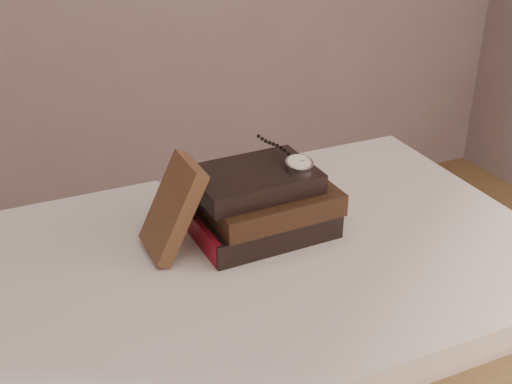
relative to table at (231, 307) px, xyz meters
name	(u,v)px	position (x,y,z in m)	size (l,w,h in m)	color
table	(231,307)	(0.00, 0.00, 0.00)	(1.00, 0.60, 0.75)	silver
book_stack	(262,204)	(0.08, 0.05, 0.14)	(0.23, 0.16, 0.11)	black
journal	(173,208)	(-0.07, 0.06, 0.17)	(0.02, 0.10, 0.15)	#3B2516
pocket_watch	(296,161)	(0.13, 0.05, 0.21)	(0.05, 0.15, 0.02)	silver
eyeglasses	(199,189)	(0.00, 0.12, 0.15)	(0.09, 0.11, 0.04)	silver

